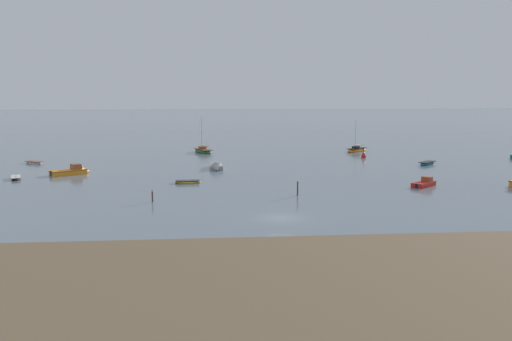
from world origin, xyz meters
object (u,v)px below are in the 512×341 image
Objects in this scene: rowboat_moored_0 at (427,163)px; motorboat_moored_4 at (426,184)px; rowboat_moored_3 at (188,182)px; channel_buoy at (364,155)px; sailboat_moored_0 at (357,150)px; sailboat_moored_1 at (203,151)px; rowboat_moored_1 at (34,163)px; motorboat_moored_0 at (74,172)px; mooring_post_left at (298,189)px; rowboat_moored_4 at (16,178)px; motorboat_moored_3 at (216,168)px; mooring_post_near at (152,196)px.

rowboat_moored_0 is 23.20m from motorboat_moored_4.
channel_buoy is at bearing 37.55° from rowboat_moored_3.
sailboat_moored_1 reaches higher than sailboat_moored_0.
rowboat_moored_1 is at bearing 113.25° from motorboat_moored_4.
channel_buoy reaches higher than rowboat_moored_3.
sailboat_moored_0 is 23.23m from rowboat_moored_0.
mooring_post_left reaches higher than motorboat_moored_0.
motorboat_moored_4 reaches higher than rowboat_moored_4.
rowboat_moored_0 reaches higher than rowboat_moored_3.
sailboat_moored_1 reaches higher than motorboat_moored_4.
sailboat_moored_1 is 3.42× the size of channel_buoy.
rowboat_moored_1 is (-63.15, -14.90, -0.15)m from sailboat_moored_0.
motorboat_moored_0 is 1.02× the size of motorboat_moored_3.
rowboat_moored_4 is 62.04m from channel_buoy.
motorboat_moored_4 is 19.37m from mooring_post_left.
motorboat_moored_4 reaches higher than rowboat_moored_1.
mooring_post_near is (14.31, -23.09, 0.30)m from motorboat_moored_0.
mooring_post_near is at bearing 150.46° from sailboat_moored_1.
rowboat_moored_0 is at bearing 33.02° from mooring_post_near.
rowboat_moored_0 is at bearing -151.47° from rowboat_moored_1.
mooring_post_near is 0.76× the size of mooring_post_left.
channel_buoy is 54.26m from mooring_post_near.
channel_buoy reaches higher than mooring_post_near.
rowboat_moored_0 is at bearing 19.81° from rowboat_moored_3.
rowboat_moored_4 is 1.73× the size of channel_buoy.
rowboat_moored_0 is 45.85m from sailboat_moored_1.
motorboat_moored_0 is 3.14× the size of mooring_post_left.
channel_buoy is at bearing -15.33° from motorboat_moored_0.
rowboat_moored_3 is 1.59× the size of channel_buoy.
motorboat_moored_3 is (2.40, -25.75, -0.06)m from sailboat_moored_1.
motorboat_moored_4 is at bearing -50.44° from motorboat_moored_0.
channel_buoy is at bearing 90.93° from rowboat_moored_4.
rowboat_moored_1 is 1.96× the size of mooring_post_left.
rowboat_moored_3 is 0.78× the size of motorboat_moored_4.
motorboat_moored_4 is 2.03× the size of channel_buoy.
rowboat_moored_3 is at bearing -21.85° from rowboat_moored_0.
motorboat_moored_0 reaches higher than motorboat_moored_3.
mooring_post_left reaches higher than rowboat_moored_0.
mooring_post_left is at bearing 175.41° from rowboat_moored_1.
rowboat_moored_3 is at bearing 142.90° from mooring_post_left.
sailboat_moored_1 is (-33.17, 0.70, 0.03)m from sailboat_moored_0.
motorboat_moored_0 is at bearing 146.97° from mooring_post_left.
motorboat_moored_0 is at bearing 102.12° from rowboat_moored_4.
mooring_post_near is at bearing -10.34° from rowboat_moored_0.
sailboat_moored_0 reaches higher than rowboat_moored_1.
motorboat_moored_4 is (30.52, -44.33, -0.07)m from sailboat_moored_1.
motorboat_moored_3 is (22.10, 3.44, -0.07)m from motorboat_moored_0.
motorboat_moored_3 is 14.24m from rowboat_moored_3.
channel_buoy reaches higher than rowboat_moored_4.
sailboat_moored_1 is 43.09m from rowboat_moored_4.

